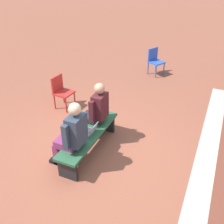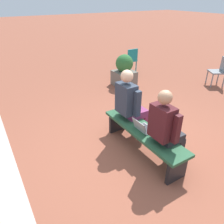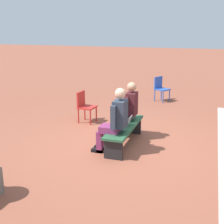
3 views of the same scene
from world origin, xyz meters
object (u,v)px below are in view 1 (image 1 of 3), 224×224
(bench, at_px, (89,137))
(plastic_chair_mid_courtyard, at_px, (155,60))
(laptop, at_px, (89,131))
(plastic_chair_near_bench_left, at_px, (61,90))
(person_student, at_px, (95,110))
(person_adult, at_px, (72,134))

(bench, relative_size, plastic_chair_mid_courtyard, 2.14)
(laptop, bearing_deg, plastic_chair_near_bench_left, -130.98)
(bench, xyz_separation_m, person_student, (-0.43, -0.07, 0.36))
(plastic_chair_near_bench_left, distance_m, plastic_chair_mid_courtyard, 3.44)
(laptop, bearing_deg, person_student, -169.59)
(person_adult, height_order, plastic_chair_near_bench_left, person_adult)
(laptop, height_order, plastic_chair_near_bench_left, plastic_chair_near_bench_left)
(laptop, xyz_separation_m, plastic_chair_mid_courtyard, (-4.37, 0.05, -0.02))
(person_adult, distance_m, laptop, 0.54)
(person_adult, bearing_deg, person_student, 179.85)
(person_adult, distance_m, plastic_chair_mid_courtyard, 4.86)
(person_student, bearing_deg, plastic_chair_near_bench_left, -121.55)
(person_adult, relative_size, plastic_chair_mid_courtyard, 1.64)
(person_adult, distance_m, plastic_chair_near_bench_left, 2.29)
(plastic_chair_mid_courtyard, bearing_deg, plastic_chair_near_bench_left, -26.78)
(bench, relative_size, person_student, 1.35)
(plastic_chair_near_bench_left, relative_size, plastic_chair_mid_courtyard, 1.00)
(bench, bearing_deg, plastic_chair_near_bench_left, -131.24)
(person_adult, height_order, laptop, person_adult)
(bench, relative_size, plastic_chair_near_bench_left, 2.14)
(plastic_chair_near_bench_left, xyz_separation_m, plastic_chair_mid_courtyard, (-3.07, 1.55, 0.00))
(laptop, bearing_deg, plastic_chair_mid_courtyard, 179.32)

